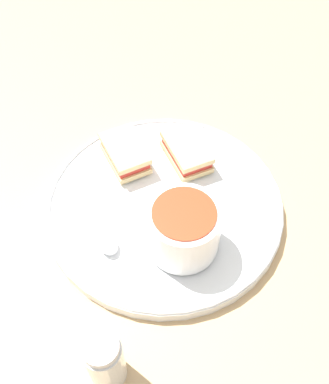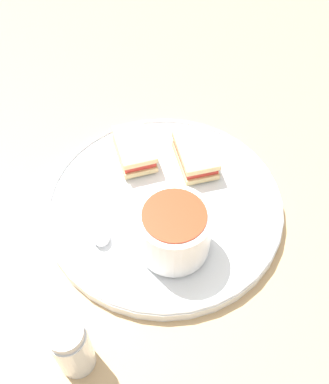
{
  "view_description": "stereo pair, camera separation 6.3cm",
  "coord_description": "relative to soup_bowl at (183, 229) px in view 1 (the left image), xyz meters",
  "views": [
    {
      "loc": [
        0.31,
        0.22,
        0.54
      ],
      "look_at": [
        0.0,
        0.0,
        0.04
      ],
      "focal_mm": 42.0,
      "sensor_mm": 36.0,
      "label": 1
    },
    {
      "loc": [
        0.27,
        0.27,
        0.54
      ],
      "look_at": [
        0.0,
        0.0,
        0.04
      ],
      "focal_mm": 42.0,
      "sensor_mm": 36.0,
      "label": 2
    }
  ],
  "objects": [
    {
      "name": "salt_shaker",
      "position": [
        0.18,
        0.02,
        -0.01
      ],
      "size": [
        0.04,
        0.04,
        0.09
      ],
      "color": "silver",
      "rests_on": "ground_plane"
    },
    {
      "name": "plate",
      "position": [
        -0.04,
        -0.06,
        -0.05
      ],
      "size": [
        0.34,
        0.34,
        0.02
      ],
      "color": "white",
      "rests_on": "ground_plane"
    },
    {
      "name": "sandwich_half_near",
      "position": [
        -0.13,
        -0.08,
        -0.02
      ],
      "size": [
        0.09,
        0.1,
        0.03
      ],
      "rotation": [
        0.0,
        0.0,
        4.18
      ],
      "color": "#DBBC7F",
      "rests_on": "plate"
    },
    {
      "name": "ground_plane",
      "position": [
        -0.04,
        -0.06,
        -0.06
      ],
      "size": [
        2.4,
        2.4,
        0.0
      ],
      "primitive_type": "plane",
      "color": "tan"
    },
    {
      "name": "sandwich_half_far",
      "position": [
        -0.07,
        -0.16,
        -0.02
      ],
      "size": [
        0.09,
        0.1,
        0.03
      ],
      "rotation": [
        0.0,
        0.0,
        4.23
      ],
      "color": "#DBBC7F",
      "rests_on": "plate"
    },
    {
      "name": "spoon",
      "position": [
        0.06,
        -0.08,
        -0.03
      ],
      "size": [
        0.06,
        0.1,
        0.01
      ],
      "rotation": [
        0.0,
        0.0,
        7.42
      ],
      "color": "silver",
      "rests_on": "plate"
    },
    {
      "name": "soup_bowl",
      "position": [
        0.0,
        0.0,
        0.0
      ],
      "size": [
        0.1,
        0.1,
        0.07
      ],
      "color": "white",
      "rests_on": "plate"
    }
  ]
}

